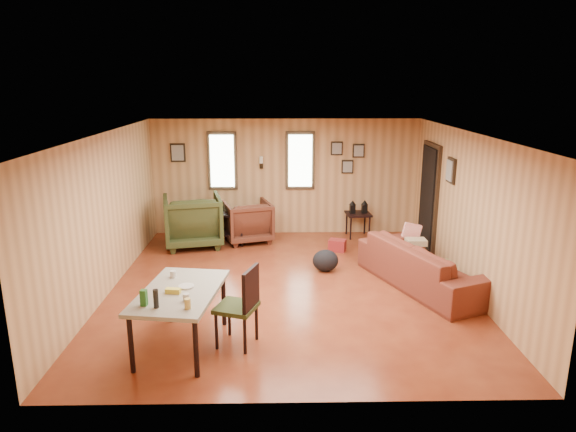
# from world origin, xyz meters

# --- Properties ---
(room) EXTENTS (5.54, 6.04, 2.44)m
(room) POSITION_xyz_m (0.17, 0.27, 1.21)
(room) COLOR brown
(room) RESTS_ON ground
(sofa) EXTENTS (1.57, 2.50, 0.94)m
(sofa) POSITION_xyz_m (2.12, 0.00, 0.47)
(sofa) COLOR maroon
(sofa) RESTS_ON ground
(recliner_brown) EXTENTS (1.08, 1.04, 0.91)m
(recliner_brown) POSITION_xyz_m (-0.77, 2.41, 0.45)
(recliner_brown) COLOR #4E2417
(recliner_brown) RESTS_ON ground
(recliner_green) EXTENTS (1.27, 1.21, 1.11)m
(recliner_green) POSITION_xyz_m (-1.82, 2.15, 0.55)
(recliner_green) COLOR #2D3518
(recliner_green) RESTS_ON ground
(end_table) EXTENTS (0.73, 0.69, 0.76)m
(end_table) POSITION_xyz_m (-1.05, 2.34, 0.43)
(end_table) COLOR black
(end_table) RESTS_ON ground
(side_table) EXTENTS (0.53, 0.53, 0.78)m
(side_table) POSITION_xyz_m (1.49, 2.67, 0.53)
(side_table) COLOR black
(side_table) RESTS_ON ground
(cooler) EXTENTS (0.37, 0.31, 0.22)m
(cooler) POSITION_xyz_m (0.97, 1.75, 0.11)
(cooler) COLOR maroon
(cooler) RESTS_ON ground
(backpack) EXTENTS (0.45, 0.34, 0.38)m
(backpack) POSITION_xyz_m (0.64, 0.68, 0.19)
(backpack) COLOR black
(backpack) RESTS_ON ground
(sofa_pillows) EXTENTS (0.40, 1.69, 0.35)m
(sofa_pillows) POSITION_xyz_m (2.20, 0.27, 0.50)
(sofa_pillows) COLOR brown
(sofa_pillows) RESTS_ON sofa
(dining_table) EXTENTS (1.06, 1.55, 0.95)m
(dining_table) POSITION_xyz_m (-1.33, -1.85, 0.67)
(dining_table) COLOR gray
(dining_table) RESTS_ON ground
(dining_chair) EXTENTS (0.58, 0.58, 1.01)m
(dining_chair) POSITION_xyz_m (-0.60, -1.82, 0.57)
(dining_chair) COLOR #2D3518
(dining_chair) RESTS_ON ground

